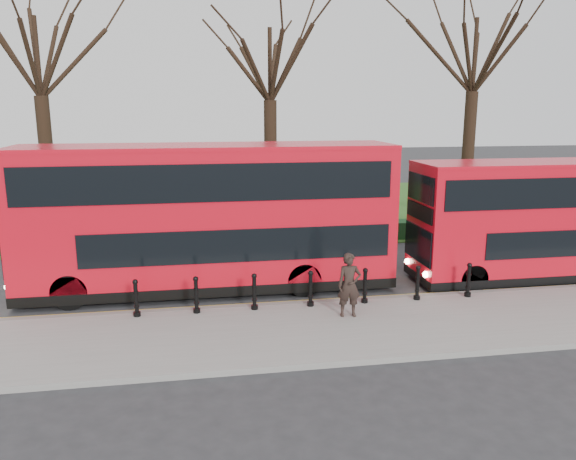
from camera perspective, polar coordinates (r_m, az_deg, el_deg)
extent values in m
plane|color=#28282B|center=(17.44, -3.70, -6.93)|extent=(120.00, 120.00, 0.00)
cube|color=gray|center=(14.63, -2.44, -10.53)|extent=(60.00, 4.00, 0.15)
cube|color=slate|center=(16.47, -3.33, -7.83)|extent=(60.00, 0.25, 0.16)
cube|color=#2B531B|center=(31.93, -6.55, 2.04)|extent=(60.00, 18.00, 0.06)
cube|color=black|center=(23.84, -5.44, -0.62)|extent=(60.00, 0.90, 0.80)
cube|color=yellow|center=(16.78, -3.45, -7.70)|extent=(60.00, 0.10, 0.01)
cube|color=yellow|center=(16.97, -3.52, -7.47)|extent=(60.00, 0.10, 0.01)
cylinder|color=black|center=(27.24, -23.21, 5.85)|extent=(0.60, 0.60, 6.22)
cylinder|color=black|center=(26.76, -1.78, 6.57)|extent=(0.60, 0.60, 6.05)
cylinder|color=black|center=(29.80, 17.78, 7.01)|extent=(0.60, 0.60, 6.48)
cylinder|color=black|center=(15.95, -15.17, -6.76)|extent=(0.15, 0.15, 1.00)
cylinder|color=black|center=(15.87, -9.30, -6.58)|extent=(0.15, 0.15, 1.00)
cylinder|color=black|center=(15.95, -3.44, -6.34)|extent=(0.15, 0.15, 1.00)
cylinder|color=black|center=(16.19, 2.30, -6.03)|extent=(0.15, 0.15, 1.00)
cylinder|color=black|center=(16.59, 7.82, -5.68)|extent=(0.15, 0.15, 1.00)
cylinder|color=black|center=(17.13, 13.02, -5.30)|extent=(0.15, 0.15, 1.00)
cylinder|color=black|center=(17.81, 17.86, -4.91)|extent=(0.15, 0.15, 1.00)
cube|color=red|center=(17.79, -8.07, 1.70)|extent=(11.55, 2.63, 4.25)
cube|color=black|center=(18.33, -7.86, -5.01)|extent=(11.57, 2.65, 0.32)
cube|color=black|center=(16.71, -4.97, -1.61)|extent=(9.24, 0.04, 1.00)
cube|color=black|center=(16.31, -8.05, 4.74)|extent=(10.92, 0.04, 1.10)
cube|color=black|center=(18.52, -26.34, 2.01)|extent=(0.06, 2.31, 0.58)
cylinder|color=black|center=(17.54, -21.32, -5.86)|extent=(1.05, 0.32, 1.05)
cylinder|color=black|center=(19.71, -20.01, -3.78)|extent=(1.05, 0.32, 1.05)
cylinder|color=black|center=(17.47, 1.62, -5.06)|extent=(1.05, 0.32, 1.05)
cylinder|color=black|center=(19.64, 0.30, -3.05)|extent=(1.05, 0.32, 1.05)
cube|color=red|center=(21.05, 25.92, 1.31)|extent=(10.02, 2.28, 3.69)
cube|color=black|center=(21.45, 25.44, -3.65)|extent=(10.04, 2.30, 0.27)
cube|color=black|center=(18.54, 13.24, 1.81)|extent=(0.06, 2.00, 0.50)
cylinder|color=black|center=(18.76, 18.29, -4.68)|extent=(0.91, 0.27, 0.91)
cylinder|color=black|center=(20.47, 15.70, -3.09)|extent=(0.91, 0.27, 0.91)
imported|color=black|center=(15.40, 6.24, -5.58)|extent=(0.68, 0.47, 1.77)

